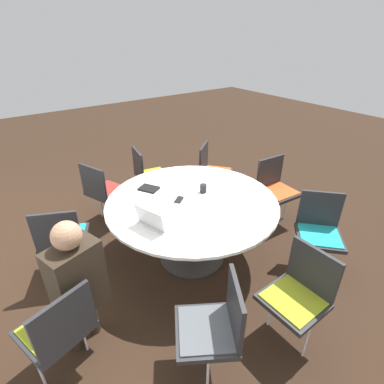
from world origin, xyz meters
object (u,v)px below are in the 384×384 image
Objects in this scene: chair_3 at (319,228)px; coffee_cup at (203,188)px; cell_phone at (179,200)px; chair_6 at (148,172)px; chair_1 at (215,323)px; chair_2 at (300,291)px; chair_5 at (212,168)px; person_0 at (77,280)px; chair_7 at (103,188)px; chair_8 at (62,236)px; chair_4 at (276,186)px; laptop at (154,221)px; spiral_notebook at (149,188)px; chair_0 at (58,327)px.

chair_3 is 9.57× the size of coffee_cup.
chair_3 is 1.46m from cell_phone.
chair_3 is 2.34m from chair_6.
chair_1 is 1.00× the size of chair_2.
chair_5 is 9.57× the size of coffee_cup.
chair_3 is at bearing -30.00° from person_0.
person_0 is (-1.59, 0.79, 0.19)m from chair_7.
chair_5 is at bearing 34.58° from chair_8.
person_0 is (0.76, 0.68, 0.19)m from chair_1.
chair_7 is (2.35, -0.11, 0.00)m from chair_1.
chair_4 reaches higher than coffee_cup.
chair_2 is 9.57× the size of coffee_cup.
chair_7 is at bearing 46.40° from person_0.
chair_8 is 2.35× the size of laptop.
spiral_notebook is at bearing 9.67° from chair_2.
chair_3 is (-0.37, -2.47, 0.00)m from chair_0.
chair_3 is 2.57m from chair_7.
chair_0 is 1.77m from chair_2.
chair_5 is 1.36m from cell_phone.
laptop is 0.51m from cell_phone.
chair_0 is 1.00× the size of chair_1.
chair_6 is at bearing 77.47° from chair_7.
chair_7 is 0.99m from chair_8.
chair_7 is at bearing 12.88° from chair_2.
chair_3 is 3.40× the size of spiral_notebook.
chair_3 is (0.40, -0.87, 0.00)m from chair_2.
chair_8 is 1.50m from coffee_cup.
chair_2 is at bearing -29.24° from chair_8.
laptop reaches higher than coffee_cup.
chair_5 is at bearing -44.61° from chair_3.
laptop reaches higher than chair_7.
coffee_cup is at bearing 7.02° from chair_5.
chair_4 is (0.87, -0.36, 0.00)m from chair_3.
cell_phone is (-0.41, -1.11, 0.22)m from chair_8.
coffee_cup is 0.31m from cell_phone.
coffee_cup is (0.10, 1.11, 0.26)m from chair_4.
chair_7 is 1.40m from laptop.
coffee_cup is at bearing -1.06° from chair_4.
spiral_notebook is (1.62, -0.39, 0.23)m from chair_1.
chair_2 reaches higher than coffee_cup.
cell_phone is (-1.12, -0.42, 0.22)m from chair_7.
chair_0 reaches higher than coffee_cup.
laptop reaches higher than spiral_notebook.
chair_2 is (-0.16, -0.72, 0.00)m from chair_1.
chair_6 and chair_8 have the same top height.
cell_phone is (0.25, -0.44, -0.05)m from laptop.
coffee_cup is at bearing -0.20° from person_0.
chair_0 and chair_3 have the same top height.
chair_4 is 1.00× the size of chair_8.
chair_7 is at bearing 20.45° from cell_phone.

